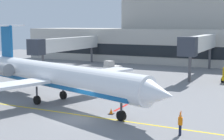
% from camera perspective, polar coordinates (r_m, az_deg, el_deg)
% --- Properties ---
extents(ground, '(120.00, 120.00, 0.11)m').
position_cam_1_polar(ground, '(29.81, -6.04, -8.35)').
color(ground, slate).
extents(terminal_building, '(74.30, 15.45, 17.61)m').
position_cam_1_polar(terminal_building, '(73.90, 14.61, 6.40)').
color(terminal_building, '#B7B2A8').
rests_on(terminal_building, ground).
extents(jet_bridge_west, '(2.40, 19.54, 6.49)m').
position_cam_1_polar(jet_bridge_west, '(54.84, 14.72, 4.32)').
color(jet_bridge_west, silver).
rests_on(jet_bridge_west, ground).
extents(jet_bridge_east, '(2.40, 20.95, 5.74)m').
position_cam_1_polar(jet_bridge_east, '(64.06, -7.84, 4.33)').
color(jet_bridge_east, silver).
rests_on(jet_bridge_east, ground).
extents(regional_jet, '(28.33, 22.15, 8.14)m').
position_cam_1_polar(regional_jet, '(35.39, -9.82, -0.95)').
color(regional_jet, white).
rests_on(regional_jet, ground).
extents(pushback_tractor, '(3.13, 3.36, 1.83)m').
position_cam_1_polar(pushback_tractor, '(58.92, -0.09, 0.65)').
color(pushback_tractor, silver).
rests_on(pushback_tractor, ground).
extents(marshaller, '(0.34, 0.83, 1.82)m').
position_cam_1_polar(marshaller, '(25.70, 11.53, -8.89)').
color(marshaller, '#191E33').
rests_on(marshaller, ground).
extents(safety_cone_bravo, '(0.47, 0.47, 0.55)m').
position_cam_1_polar(safety_cone_bravo, '(41.77, -0.12, -3.18)').
color(safety_cone_bravo, orange).
rests_on(safety_cone_bravo, ground).
extents(safety_cone_charlie, '(0.47, 0.47, 0.55)m').
position_cam_1_polar(safety_cone_charlie, '(31.06, -0.15, -7.07)').
color(safety_cone_charlie, orange).
rests_on(safety_cone_charlie, ground).
extents(safety_cone_delta, '(0.47, 0.47, 0.55)m').
position_cam_1_polar(safety_cone_delta, '(38.51, 8.92, -4.23)').
color(safety_cone_delta, orange).
rests_on(safety_cone_delta, ground).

